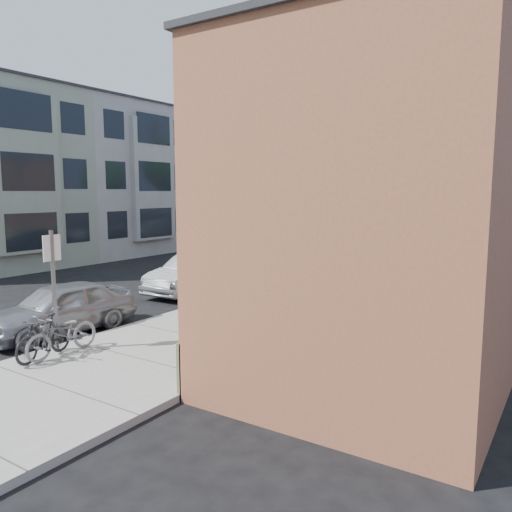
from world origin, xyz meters
The scene contains 27 objects.
ground centered at (0.00, 0.00, 0.00)m, with size 120.00×120.00×0.00m, color black.
sidewalk centered at (4.25, 11.00, 0.07)m, with size 4.50×58.00×0.15m, color #9B988F.
cafe_building centered at (8.99, 4.99, 3.30)m, with size 6.60×20.20×6.61m.
apartment_row centered at (-11.85, 14.00, 4.50)m, with size 6.30×32.00×9.00m.
end_cap_building centered at (-2.00, 42.00, 6.00)m, with size 18.00×8.00×12.00m, color #979994.
sign_post centered at (2.35, -4.62, 1.83)m, with size 0.07×0.45×2.80m.
parking_meter_near centered at (2.25, 0.39, 0.98)m, with size 0.14×0.14×1.24m.
parking_meter_far centered at (2.25, 7.58, 0.98)m, with size 0.14×0.14×1.24m.
utility_pole_near centered at (2.39, 4.93, 5.41)m, with size 3.57×0.28×10.00m.
utility_pole_far centered at (2.45, 21.50, 5.34)m, with size 1.80×0.28×10.00m.
tree_bare centered at (2.80, 8.62, 2.94)m, with size 0.24×0.24×5.58m.
tree_leafy_mid centered at (2.80, 16.33, 4.84)m, with size 3.49×3.49×6.45m.
tree_leafy_far centered at (2.80, 23.62, 6.20)m, with size 4.95×4.95×8.53m.
patio_chair_a centered at (5.97, -1.51, 0.59)m, with size 0.50×0.50×0.88m, color #124126, non-canonical shape.
patio_chair_b centered at (5.91, -3.24, 0.59)m, with size 0.50×0.50×0.88m, color #124126, non-canonical shape.
patron_grey centered at (5.47, -2.18, 1.07)m, with size 0.67×0.44×1.84m, color #929298.
patron_green centered at (5.99, -2.99, 0.92)m, with size 0.75×0.58×1.54m, color #2B6C35.
cyclist centered at (3.52, 1.19, 1.04)m, with size 1.15×0.66×1.77m, color maroon.
cyclist_bike centered at (3.52, 1.19, 0.66)m, with size 0.68×1.96×1.03m, color black.
parked_bike_a centered at (2.66, -5.14, 0.63)m, with size 0.45×1.60×0.96m, color black.
parked_bike_b centered at (2.78, -4.75, 0.64)m, with size 0.65×1.86×0.98m, color gray.
car_0 centered at (0.80, -3.40, 0.70)m, with size 1.66×4.14×1.41m, color #989A9F.
car_1 centered at (0.23, 2.90, 0.74)m, with size 1.57×4.51×1.49m, color #919597.
car_2 centered at (0.58, 7.86, 0.64)m, with size 1.79×4.40×1.28m, color black.
car_3 centered at (0.80, 13.42, 0.79)m, with size 2.63×5.71×1.59m, color #ABACB3.
car_4 centered at (0.21, 18.89, 0.70)m, with size 1.48×4.23×1.39m, color #969B9D.
bus centered at (-2.59, 25.69, 1.63)m, with size 2.74×11.70×3.26m, color white.
Camera 1 is at (12.42, -11.51, 3.83)m, focal length 35.00 mm.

